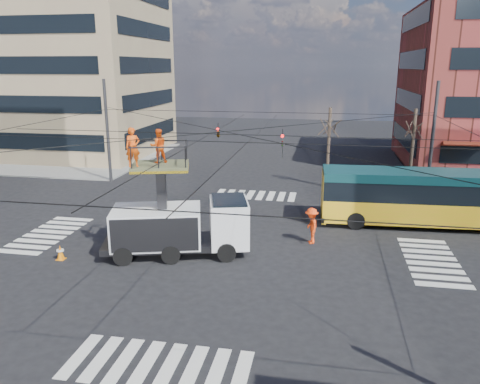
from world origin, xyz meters
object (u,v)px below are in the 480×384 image
(traffic_cone, at_px, (60,252))
(utility_truck, at_px, (179,214))
(worker_ground, at_px, (160,226))
(flagger, at_px, (311,226))
(city_bus, at_px, (433,197))

(traffic_cone, bearing_deg, utility_truck, 17.96)
(worker_ground, bearing_deg, utility_truck, -148.64)
(traffic_cone, distance_m, flagger, 12.48)
(city_bus, xyz_separation_m, worker_ground, (-14.55, -5.04, -0.91))
(utility_truck, relative_size, city_bus, 0.58)
(traffic_cone, relative_size, worker_ground, 0.44)
(flagger, bearing_deg, utility_truck, -81.71)
(worker_ground, xyz_separation_m, flagger, (7.85, 1.04, 0.13))
(utility_truck, distance_m, city_bus, 14.55)
(traffic_cone, bearing_deg, worker_ground, 40.91)
(city_bus, relative_size, traffic_cone, 17.56)
(traffic_cone, bearing_deg, city_bus, 24.46)
(flagger, bearing_deg, city_bus, 106.60)
(city_bus, distance_m, worker_ground, 15.42)
(city_bus, bearing_deg, worker_ground, -163.62)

